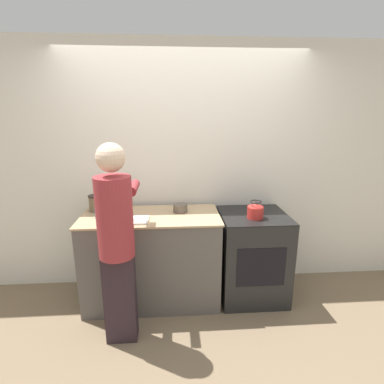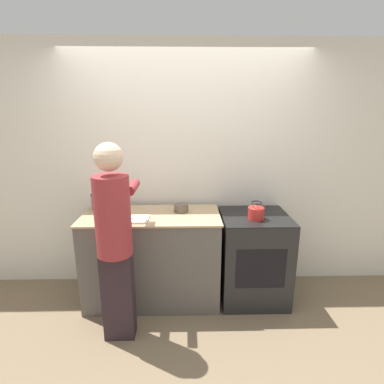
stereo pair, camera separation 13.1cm
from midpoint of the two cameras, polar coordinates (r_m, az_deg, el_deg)
name	(u,v)px [view 1 (the left image)]	position (r m, az deg, el deg)	size (l,w,h in m)	color
ground_plane	(189,316)	(3.11, -1.92, -22.50)	(12.00, 12.00, 0.00)	#7A664C
wall_back	(184,169)	(3.22, -2.61, 4.42)	(8.00, 0.05, 2.60)	silver
counter	(152,258)	(3.13, -8.82, -12.37)	(1.34, 0.64, 0.92)	#5B5651
oven	(252,255)	(3.22, 10.18, -11.81)	(0.67, 0.64, 0.90)	black
person	(116,237)	(2.48, -15.68, -8.29)	(0.32, 0.56, 1.68)	#2D2026
cutting_board	(130,220)	(2.82, -13.03, -5.30)	(0.34, 0.21, 0.02)	silver
knife	(127,219)	(2.81, -13.50, -5.12)	(0.24, 0.09, 0.01)	silver
kettle	(255,211)	(2.93, 10.74, -3.57)	(0.16, 0.16, 0.17)	red
bowl_prep	(180,208)	(2.99, -3.49, -3.08)	(0.14, 0.14, 0.08)	brown
bowl_mixing	(102,213)	(2.97, -17.97, -3.86)	(0.13, 0.13, 0.09)	#426684
canister_jar	(96,203)	(3.18, -18.91, -2.00)	(0.15, 0.15, 0.16)	#756047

